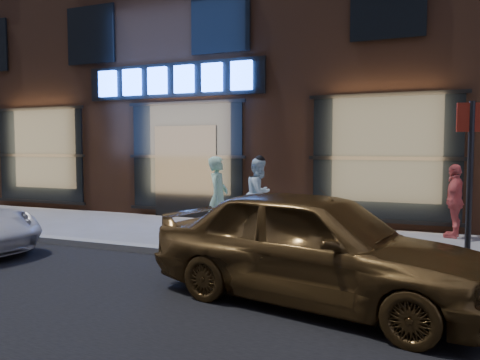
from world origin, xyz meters
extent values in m
plane|color=slate|center=(0.00, 0.00, 0.00)|extent=(90.00, 90.00, 0.00)
cube|color=gray|center=(0.00, 0.00, 0.06)|extent=(60.00, 0.25, 0.12)
cube|color=#54301E|center=(0.00, 8.00, 5.00)|extent=(30.00, 8.00, 10.00)
cube|color=black|center=(-0.40, 3.95, 3.60)|extent=(5.20, 0.06, 0.90)
cube|color=black|center=(0.00, 3.92, 1.20)|extent=(1.80, 0.10, 2.40)
cube|color=#FFBF72|center=(-5.00, 3.98, 1.60)|extent=(3.00, 0.04, 2.60)
cube|color=black|center=(-5.00, 3.94, 1.60)|extent=(3.20, 0.06, 2.80)
cube|color=#FFBF72|center=(0.00, 3.98, 1.60)|extent=(3.00, 0.04, 2.60)
cube|color=black|center=(0.00, 3.94, 1.60)|extent=(3.20, 0.06, 2.80)
cube|color=#FFBF72|center=(5.00, 3.98, 1.60)|extent=(3.00, 0.04, 2.60)
cube|color=black|center=(5.00, 3.94, 1.60)|extent=(3.20, 0.06, 2.80)
cube|color=black|center=(-3.00, 3.94, 5.00)|extent=(1.60, 0.06, 1.60)
cube|color=black|center=(1.00, 3.94, 5.00)|extent=(1.60, 0.06, 1.60)
cube|color=black|center=(5.00, 3.94, 5.00)|extent=(1.60, 0.06, 1.60)
cube|color=#2659FF|center=(-2.40, 3.88, 3.60)|extent=(0.55, 0.12, 0.70)
cube|color=#2659FF|center=(-1.60, 3.88, 3.60)|extent=(0.55, 0.12, 0.70)
cube|color=#2659FF|center=(-0.80, 3.88, 3.60)|extent=(0.55, 0.12, 0.70)
cube|color=#2659FF|center=(0.00, 3.88, 3.60)|extent=(0.55, 0.12, 0.70)
cube|color=#2659FF|center=(0.80, 3.88, 3.60)|extent=(0.55, 0.12, 0.70)
cube|color=#2659FF|center=(1.60, 3.88, 3.60)|extent=(0.55, 0.12, 0.70)
imported|color=#ADE3B9|center=(1.96, 1.70, 0.83)|extent=(0.49, 0.66, 1.66)
imported|color=white|center=(2.41, 2.95, 0.80)|extent=(0.73, 0.87, 1.60)
imported|color=#D75B58|center=(6.42, 3.53, 0.75)|extent=(0.54, 0.94, 1.50)
imported|color=brown|center=(4.69, -1.51, 0.68)|extent=(4.25, 2.42, 1.36)
cylinder|color=#262628|center=(6.44, 0.17, 1.23)|extent=(0.08, 0.08, 2.46)
cube|color=#A52412|center=(6.44, 0.17, 2.25)|extent=(0.39, 0.14, 0.39)
camera|label=1|loc=(5.93, -6.89, 1.84)|focal=35.00mm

